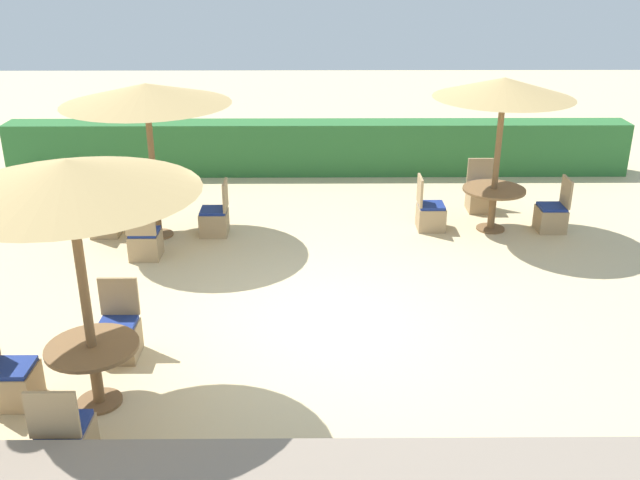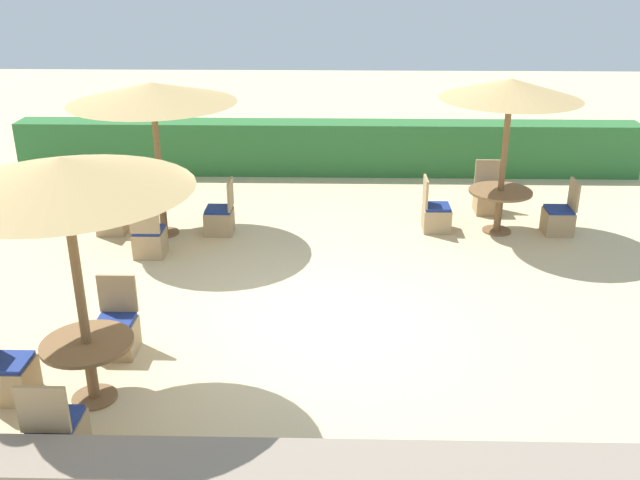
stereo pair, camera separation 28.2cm
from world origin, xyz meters
The scene contains 17 objects.
ground_plane centered at (0.00, 0.00, 0.00)m, with size 40.00×40.00×0.00m, color #D1BA8C.
hedge_row centered at (0.00, 6.55, 0.55)m, with size 13.00×0.70×1.10m, color #2D6B33.
parasol_back_left centered at (-2.69, 3.00, 2.37)m, with size 2.66×2.66×2.54m.
round_table_back_left centered at (-2.69, 3.00, 0.53)m, with size 0.93×0.93×0.71m.
patio_chair_back_left_east centered at (-1.74, 3.05, 0.26)m, with size 0.46×0.46×0.93m.
patio_chair_back_left_west centered at (-3.58, 3.03, 0.26)m, with size 0.46×0.46×0.93m.
patio_chair_back_left_south centered at (-2.70, 2.08, 0.26)m, with size 0.46×0.46×0.93m.
parasol_back_right centered at (2.95, 3.23, 2.41)m, with size 2.26×2.26×2.58m.
round_table_back_right centered at (2.95, 3.23, 0.58)m, with size 1.05×1.05×0.74m.
patio_chair_back_right_east centered at (3.96, 3.18, 0.26)m, with size 0.46×0.46×0.93m.
patio_chair_back_right_west centered at (1.90, 3.27, 0.26)m, with size 0.46×0.46×0.93m.
patio_chair_back_right_north centered at (2.96, 4.19, 0.26)m, with size 0.46×0.46×0.93m.
parasol_front_left centered at (-2.37, -1.74, 2.51)m, with size 2.48×2.48×2.69m.
round_table_front_left centered at (-2.37, -1.74, 0.53)m, with size 0.96×0.96×0.70m.
patio_chair_front_left_south centered at (-2.39, -2.71, 0.26)m, with size 0.46×0.46×0.93m.
patio_chair_front_left_north centered at (-2.38, -0.79, 0.26)m, with size 0.46×0.46×0.93m.
patio_chair_front_left_west centered at (-3.27, -1.72, 0.26)m, with size 0.46×0.46×0.93m.
Camera 1 is at (-0.07, -8.11, 4.52)m, focal length 40.00 mm.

